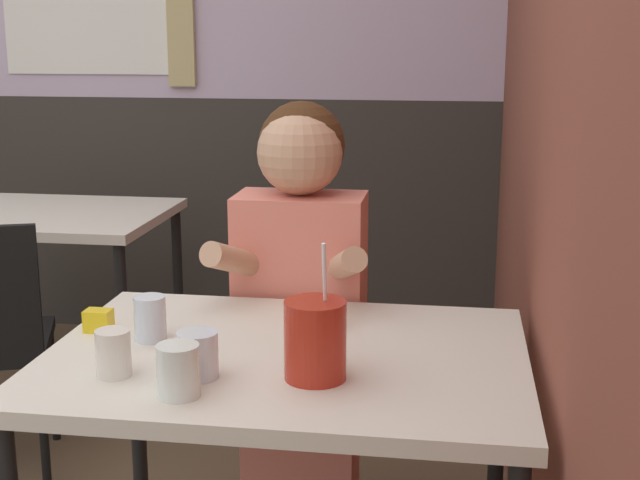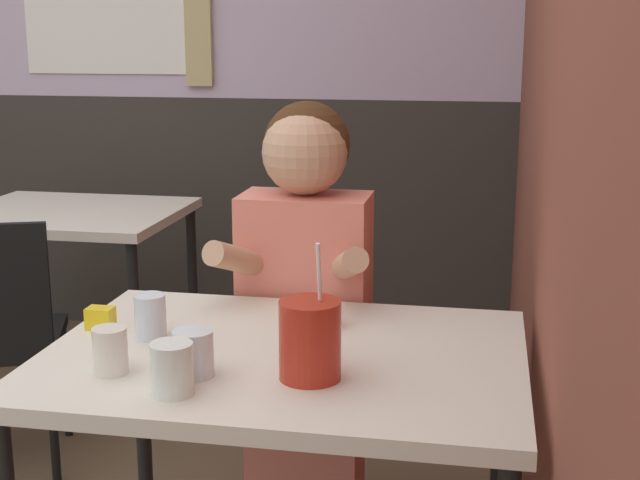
{
  "view_description": "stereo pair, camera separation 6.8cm",
  "coord_description": "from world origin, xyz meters",
  "px_view_note": "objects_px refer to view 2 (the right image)",
  "views": [
    {
      "loc": [
        1.17,
        -1.47,
        1.38
      ],
      "look_at": [
        0.87,
        0.44,
        0.93
      ],
      "focal_mm": 50.0,
      "sensor_mm": 36.0,
      "label": 1
    },
    {
      "loc": [
        1.23,
        -1.46,
        1.38
      ],
      "look_at": [
        0.87,
        0.44,
        0.93
      ],
      "focal_mm": 50.0,
      "sensor_mm": 36.0,
      "label": 2
    }
  ],
  "objects_px": {
    "main_table": "(284,381)",
    "person_seated": "(305,308)",
    "background_table": "(71,230)",
    "cocktail_pitcher": "(310,340)"
  },
  "relations": [
    {
      "from": "main_table",
      "to": "person_seated",
      "type": "distance_m",
      "value": 0.5
    },
    {
      "from": "background_table",
      "to": "person_seated",
      "type": "xyz_separation_m",
      "value": [
        1.11,
        -0.87,
        0.02
      ]
    },
    {
      "from": "person_seated",
      "to": "cocktail_pitcher",
      "type": "relative_size",
      "value": 4.38
    },
    {
      "from": "main_table",
      "to": "background_table",
      "type": "xyz_separation_m",
      "value": [
        -1.16,
        1.37,
        -0.01
      ]
    },
    {
      "from": "person_seated",
      "to": "cocktail_pitcher",
      "type": "xyz_separation_m",
      "value": [
        0.14,
        -0.64,
        0.14
      ]
    },
    {
      "from": "background_table",
      "to": "main_table",
      "type": "bearing_deg",
      "value": -49.75
    },
    {
      "from": "background_table",
      "to": "person_seated",
      "type": "distance_m",
      "value": 1.41
    },
    {
      "from": "person_seated",
      "to": "cocktail_pitcher",
      "type": "distance_m",
      "value": 0.67
    },
    {
      "from": "main_table",
      "to": "background_table",
      "type": "distance_m",
      "value": 1.8
    },
    {
      "from": "person_seated",
      "to": "cocktail_pitcher",
      "type": "bearing_deg",
      "value": -77.51
    }
  ]
}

